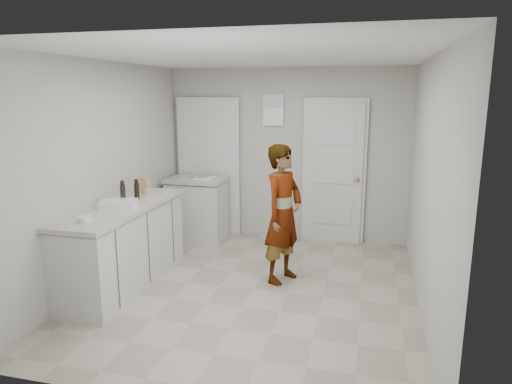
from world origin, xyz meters
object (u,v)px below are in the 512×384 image
(person, at_px, (283,214))
(cake_mix_box, at_px, (144,186))
(spice_jar, at_px, (146,192))
(baking_dish, at_px, (118,204))
(oil_cruet_b, at_px, (123,192))
(egg_bowl, at_px, (85,219))
(oil_cruet_a, at_px, (137,189))

(person, distance_m, cake_mix_box, 1.78)
(person, height_order, spice_jar, person)
(spice_jar, relative_size, baking_dish, 0.20)
(spice_jar, height_order, baking_dish, spice_jar)
(person, bearing_deg, oil_cruet_b, 127.90)
(cake_mix_box, xyz_separation_m, egg_bowl, (0.05, -1.31, -0.07))
(cake_mix_box, relative_size, oil_cruet_a, 0.81)
(egg_bowl, bearing_deg, person, 35.79)
(oil_cruet_b, bearing_deg, egg_bowl, -87.39)
(cake_mix_box, xyz_separation_m, spice_jar, (0.07, -0.11, -0.05))
(egg_bowl, bearing_deg, spice_jar, 88.90)
(oil_cruet_b, bearing_deg, cake_mix_box, 91.44)
(oil_cruet_a, xyz_separation_m, baking_dish, (-0.02, -0.39, -0.08))
(person, distance_m, oil_cruet_b, 1.82)
(cake_mix_box, bearing_deg, person, 3.78)
(oil_cruet_b, distance_m, egg_bowl, 0.79)
(baking_dish, bearing_deg, person, 19.53)
(cake_mix_box, distance_m, oil_cruet_b, 0.53)
(oil_cruet_a, bearing_deg, baking_dish, -92.45)
(spice_jar, bearing_deg, baking_dish, -93.14)
(person, bearing_deg, spice_jar, 114.39)
(cake_mix_box, height_order, oil_cruet_a, oil_cruet_a)
(person, relative_size, cake_mix_box, 8.10)
(cake_mix_box, bearing_deg, egg_bowl, -81.55)
(oil_cruet_a, bearing_deg, spice_jar, 85.45)
(oil_cruet_a, distance_m, baking_dish, 0.40)
(spice_jar, bearing_deg, cake_mix_box, 123.29)
(spice_jar, xyz_separation_m, egg_bowl, (-0.02, -1.20, -0.02))
(spice_jar, height_order, egg_bowl, spice_jar)
(person, bearing_deg, cake_mix_box, 110.78)
(baking_dish, bearing_deg, cake_mix_box, 93.35)
(spice_jar, distance_m, oil_cruet_b, 0.43)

